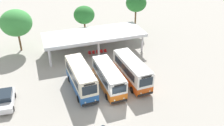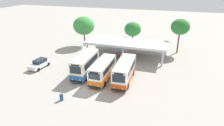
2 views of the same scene
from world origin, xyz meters
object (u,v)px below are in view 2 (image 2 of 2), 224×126
Objects in this scene: city_bus_nearest_orange at (85,64)px; city_bus_second_in_row at (103,69)px; city_bus_middle_cream at (124,71)px; waiting_chair_fifth_seat at (131,58)px; waiting_chair_middle_seat at (125,57)px; litter_bin_apron at (61,97)px; waiting_chair_second_from_end at (122,56)px; waiting_chair_end_by_column at (119,56)px; waiting_chair_fourth_seat at (128,57)px; parked_car_flank at (40,63)px.

city_bus_second_in_row is at bearing -13.20° from city_bus_nearest_orange.
city_bus_second_in_row is 0.96× the size of city_bus_middle_cream.
city_bus_middle_cream reaches higher than waiting_chair_fifth_seat.
waiting_chair_middle_seat is at bearing 103.56° from city_bus_middle_cream.
waiting_chair_middle_seat is 17.77m from litter_bin_apron.
city_bus_nearest_orange is 9.86m from waiting_chair_second_from_end.
waiting_chair_end_by_column is at bearing 69.02° from city_bus_nearest_orange.
waiting_chair_middle_seat is at bearing 179.28° from waiting_chair_fourth_seat.
waiting_chair_end_by_column is (3.41, 8.90, -1.38)m from city_bus_nearest_orange.
city_bus_middle_cream is 9.77m from waiting_chair_second_from_end.
litter_bin_apron is (-5.72, -17.18, -0.07)m from waiting_chair_fifth_seat.
parked_car_flank is 12.65m from litter_bin_apron.
city_bus_middle_cream is 16.21m from parked_car_flank.
city_bus_middle_cream is at bearing 7.19° from city_bus_second_in_row.
city_bus_middle_cream is 1.80× the size of parked_car_flank.
parked_car_flank is at bearing -147.27° from waiting_chair_middle_seat.
city_bus_nearest_orange is at bearing -114.71° from waiting_chair_second_from_end.
parked_car_flank reaches higher than waiting_chair_fourth_seat.
waiting_chair_fifth_seat is at bearing 95.50° from city_bus_middle_cream.
city_bus_nearest_orange is at bearing 92.50° from litter_bin_apron.
city_bus_second_in_row is at bearing -89.59° from waiting_chair_end_by_column.
waiting_chair_second_from_end is at bearing 77.87° from litter_bin_apron.
waiting_chair_fifth_seat is at bearing -2.74° from waiting_chair_end_by_column.
city_bus_middle_cream is 9.43× the size of waiting_chair_middle_seat.
parked_car_flank is at bearing -148.50° from waiting_chair_fourth_seat.
waiting_chair_fourth_seat is (0.67, -0.01, 0.00)m from waiting_chair_middle_seat.
city_bus_second_in_row is at bearing -97.49° from waiting_chair_middle_seat.
parked_car_flank is at bearing -145.83° from waiting_chair_second_from_end.
city_bus_nearest_orange is 8.54m from litter_bin_apron.
waiting_chair_fourth_seat is (14.63, 8.96, -0.31)m from parked_car_flank.
city_bus_nearest_orange is at bearing -124.76° from waiting_chair_fifth_seat.
city_bus_middle_cream is at bearing 50.60° from litter_bin_apron.
city_bus_nearest_orange reaches higher than parked_car_flank.
waiting_chair_middle_seat is (1.27, 9.63, -1.19)m from city_bus_second_in_row.
waiting_chair_fifth_seat is (2.60, 9.58, -1.19)m from city_bus_second_in_row.
city_bus_middle_cream reaches higher than waiting_chair_end_by_column.
parked_car_flank is 5.25× the size of waiting_chair_fifth_seat.
litter_bin_apron is at bearing -129.40° from city_bus_middle_cream.
waiting_chair_end_by_column is at bearing 177.26° from waiting_chair_fifth_seat.
parked_car_flank is 17.72m from waiting_chair_fifth_seat.
city_bus_middle_cream is 9.28m from waiting_chair_fifth_seat.
city_bus_nearest_orange is 0.98× the size of city_bus_middle_cream.
litter_bin_apron is at bearing -87.50° from city_bus_nearest_orange.
city_bus_middle_cream is at bearing -84.50° from waiting_chair_fifth_seat.
city_bus_middle_cream is at bearing -76.44° from waiting_chair_middle_seat.
city_bus_second_in_row is 3.51m from city_bus_middle_cream.
waiting_chair_fifth_seat is (0.67, -0.04, 0.00)m from waiting_chair_fourth_seat.
waiting_chair_second_from_end and waiting_chair_fifth_seat have the same top height.
waiting_chair_second_from_end and waiting_chair_middle_seat have the same top height.
waiting_chair_middle_seat is (4.75, 8.81, -1.38)m from city_bus_nearest_orange.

